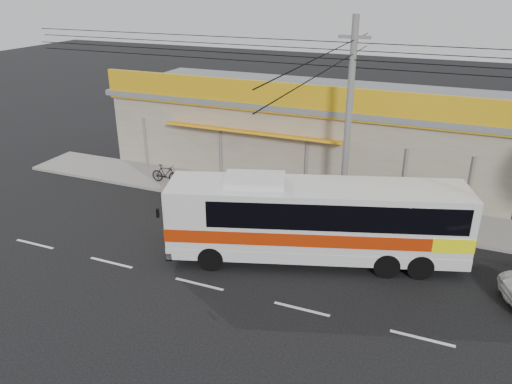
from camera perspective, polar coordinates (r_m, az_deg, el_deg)
ground at (r=20.92m, az=-3.22°, el=-6.96°), size 120.00×120.00×0.00m
sidewalk at (r=25.82m, az=2.50°, el=-0.61°), size 30.00×3.20×0.15m
lane_markings at (r=19.04m, az=-6.50°, el=-10.43°), size 50.00×0.12×0.01m
storefront_building at (r=30.04m, az=6.23°, el=7.25°), size 22.60×9.20×5.70m
coach_bus at (r=19.70m, az=7.39°, el=-2.86°), size 11.77×5.91×3.57m
motorbike_red at (r=26.07m, az=-6.92°, el=0.98°), size 2.22×1.03×1.12m
motorbike_dark at (r=27.74m, az=-10.29°, el=2.06°), size 1.72×0.55×1.02m
utility_pole at (r=22.29m, az=11.06°, el=15.23°), size 34.00×14.00×9.17m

